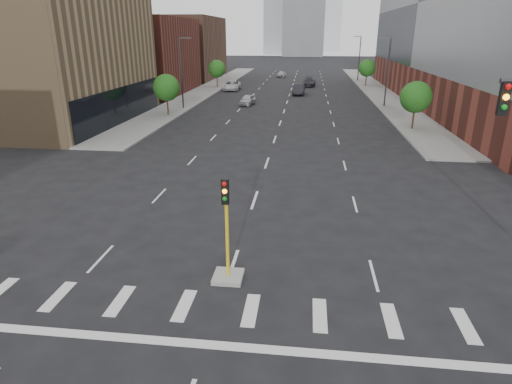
% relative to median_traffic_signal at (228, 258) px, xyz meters
% --- Properties ---
extents(sidewalk_left_far, '(5.00, 92.00, 0.15)m').
position_rel_median_traffic_signal_xyz_m(sidewalk_left_far, '(-15.00, 65.03, -0.90)').
color(sidewalk_left_far, gray).
rests_on(sidewalk_left_far, ground).
extents(sidewalk_right_far, '(5.00, 92.00, 0.15)m').
position_rel_median_traffic_signal_xyz_m(sidewalk_right_far, '(15.00, 65.03, -0.90)').
color(sidewalk_right_far, gray).
rests_on(sidewalk_right_far, ground).
extents(building_left_mid, '(20.00, 24.00, 14.00)m').
position_rel_median_traffic_signal_xyz_m(building_left_mid, '(-27.50, 31.03, 6.03)').
color(building_left_mid, '#917452').
rests_on(building_left_mid, ground).
extents(building_left_far_a, '(20.00, 22.00, 12.00)m').
position_rel_median_traffic_signal_xyz_m(building_left_far_a, '(-27.50, 57.03, 5.03)').
color(building_left_far_a, brown).
rests_on(building_left_far_a, ground).
extents(building_left_far_b, '(20.00, 24.00, 13.00)m').
position_rel_median_traffic_signal_xyz_m(building_left_far_b, '(-27.50, 83.03, 5.53)').
color(building_left_far_b, brown).
rests_on(building_left_far_b, ground).
extents(building_right_main, '(24.00, 70.00, 22.00)m').
position_rel_median_traffic_signal_xyz_m(building_right_main, '(29.50, 51.03, 10.03)').
color(building_right_main, brown).
rests_on(building_right_main, ground).
extents(tower_mid, '(18.00, 18.00, 44.00)m').
position_rel_median_traffic_signal_xyz_m(tower_mid, '(0.00, 191.03, 21.03)').
color(tower_mid, slate).
rests_on(tower_mid, ground).
extents(median_traffic_signal, '(1.20, 1.20, 4.40)m').
position_rel_median_traffic_signal_xyz_m(median_traffic_signal, '(0.00, 0.00, 0.00)').
color(median_traffic_signal, '#999993').
rests_on(median_traffic_signal, ground).
extents(streetlight_right_a, '(1.60, 0.22, 9.07)m').
position_rel_median_traffic_signal_xyz_m(streetlight_right_a, '(13.41, 46.03, 4.04)').
color(streetlight_right_a, '#2D2D30').
rests_on(streetlight_right_a, ground).
extents(streetlight_right_b, '(1.60, 0.22, 9.07)m').
position_rel_median_traffic_signal_xyz_m(streetlight_right_b, '(13.41, 81.03, 4.04)').
color(streetlight_right_b, '#2D2D30').
rests_on(streetlight_right_b, ground).
extents(streetlight_left, '(1.60, 0.22, 9.07)m').
position_rel_median_traffic_signal_xyz_m(streetlight_left, '(-13.41, 41.03, 4.04)').
color(streetlight_left, '#2D2D30').
rests_on(streetlight_left, ground).
extents(tree_left_near, '(3.20, 3.20, 4.85)m').
position_rel_median_traffic_signal_xyz_m(tree_left_near, '(-14.00, 36.03, 2.42)').
color(tree_left_near, '#382619').
rests_on(tree_left_near, ground).
extents(tree_left_far, '(3.20, 3.20, 4.85)m').
position_rel_median_traffic_signal_xyz_m(tree_left_far, '(-14.00, 66.03, 2.42)').
color(tree_left_far, '#382619').
rests_on(tree_left_far, ground).
extents(tree_right_near, '(3.20, 3.20, 4.85)m').
position_rel_median_traffic_signal_xyz_m(tree_right_near, '(14.00, 31.03, 2.42)').
color(tree_right_near, '#382619').
rests_on(tree_right_near, ground).
extents(tree_right_far, '(3.20, 3.20, 4.85)m').
position_rel_median_traffic_signal_xyz_m(tree_right_far, '(14.00, 71.03, 2.42)').
color(tree_right_far, '#382619').
rests_on(tree_right_far, ground).
extents(car_near_left, '(2.17, 4.37, 1.43)m').
position_rel_median_traffic_signal_xyz_m(car_near_left, '(-5.45, 45.55, -0.26)').
color(car_near_left, '#A4A4A8').
rests_on(car_near_left, ground).
extents(car_mid_right, '(1.97, 5.19, 1.69)m').
position_rel_median_traffic_signal_xyz_m(car_mid_right, '(1.50, 57.39, -0.13)').
color(car_mid_right, black).
rests_on(car_mid_right, ground).
extents(car_far_left, '(3.01, 6.04, 1.64)m').
position_rel_median_traffic_signal_xyz_m(car_far_left, '(-10.50, 62.06, -0.15)').
color(car_far_left, silver).
rests_on(car_far_left, ground).
extents(car_deep_right, '(2.67, 5.72, 1.61)m').
position_rel_median_traffic_signal_xyz_m(car_deep_right, '(3.17, 69.61, -0.17)').
color(car_deep_right, '#232228').
rests_on(car_deep_right, ground).
extents(car_distant, '(2.05, 4.29, 1.42)m').
position_rel_median_traffic_signal_xyz_m(car_distant, '(-3.22, 87.43, -0.27)').
color(car_distant, '#AAAAAE').
rests_on(car_distant, ground).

